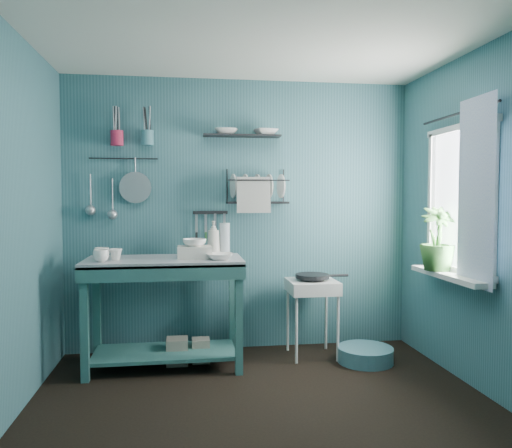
{
  "coord_description": "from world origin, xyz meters",
  "views": [
    {
      "loc": [
        -0.52,
        -3.13,
        1.41
      ],
      "look_at": [
        0.05,
        0.85,
        1.2
      ],
      "focal_mm": 35.0,
      "sensor_mm": 36.0,
      "label": 1
    }
  ],
  "objects": [
    {
      "name": "floor",
      "position": [
        0.0,
        0.0,
        0.0
      ],
      "size": [
        3.2,
        3.2,
        0.0
      ],
      "primitive_type": "plane",
      "color": "black",
      "rests_on": "ground"
    },
    {
      "name": "ceiling",
      "position": [
        0.0,
        0.0,
        2.5
      ],
      "size": [
        3.2,
        3.2,
        0.0
      ],
      "primitive_type": "plane",
      "rotation": [
        3.14,
        0.0,
        0.0
      ],
      "color": "silver",
      "rests_on": "ground"
    },
    {
      "name": "wall_back",
      "position": [
        0.0,
        1.5,
        1.25
      ],
      "size": [
        3.2,
        0.0,
        3.2
      ],
      "primitive_type": "plane",
      "rotation": [
        1.57,
        0.0,
        0.0
      ],
      "color": "#34626A",
      "rests_on": "ground"
    },
    {
      "name": "wall_front",
      "position": [
        0.0,
        -1.5,
        1.25
      ],
      "size": [
        3.2,
        0.0,
        3.2
      ],
      "primitive_type": "plane",
      "rotation": [
        -1.57,
        0.0,
        0.0
      ],
      "color": "#34626A",
      "rests_on": "ground"
    },
    {
      "name": "wall_left",
      "position": [
        -1.6,
        0.0,
        1.25
      ],
      "size": [
        0.0,
        3.0,
        3.0
      ],
      "primitive_type": "plane",
      "rotation": [
        1.57,
        0.0,
        1.57
      ],
      "color": "#34626A",
      "rests_on": "ground"
    },
    {
      "name": "wall_right",
      "position": [
        1.6,
        0.0,
        1.25
      ],
      "size": [
        0.0,
        3.0,
        3.0
      ],
      "primitive_type": "plane",
      "rotation": [
        1.57,
        0.0,
        -1.57
      ],
      "color": "#34626A",
      "rests_on": "ground"
    },
    {
      "name": "work_counter",
      "position": [
        -0.69,
        1.05,
        0.45
      ],
      "size": [
        1.32,
        0.71,
        0.91
      ],
      "primitive_type": "cube",
      "rotation": [
        0.0,
        0.0,
        -0.06
      ],
      "color": "#306662",
      "rests_on": "floor"
    },
    {
      "name": "mug_left",
      "position": [
        -1.17,
        0.89,
        0.96
      ],
      "size": [
        0.12,
        0.12,
        0.1
      ],
      "primitive_type": "imported",
      "color": "white",
      "rests_on": "work_counter"
    },
    {
      "name": "mug_mid",
      "position": [
        -1.07,
        0.99,
        0.96
      ],
      "size": [
        0.14,
        0.14,
        0.09
      ],
      "primitive_type": "imported",
      "rotation": [
        0.0,
        0.0,
        0.52
      ],
      "color": "white",
      "rests_on": "work_counter"
    },
    {
      "name": "mug_right",
      "position": [
        -1.19,
        1.05,
        0.96
      ],
      "size": [
        0.17,
        0.17,
        0.1
      ],
      "primitive_type": "imported",
      "rotation": [
        0.0,
        0.0,
        1.05
      ],
      "color": "white",
      "rests_on": "work_counter"
    },
    {
      "name": "wash_tub",
      "position": [
        -0.44,
        1.03,
        0.96
      ],
      "size": [
        0.28,
        0.22,
        0.1
      ],
      "primitive_type": "cube",
      "color": "silver",
      "rests_on": "work_counter"
    },
    {
      "name": "tub_bowl",
      "position": [
        -0.44,
        1.03,
        1.04
      ],
      "size": [
        0.2,
        0.19,
        0.06
      ],
      "primitive_type": "imported",
      "color": "white",
      "rests_on": "wash_tub"
    },
    {
      "name": "soap_bottle",
      "position": [
        -0.27,
        1.25,
        1.06
      ],
      "size": [
        0.11,
        0.12,
        0.3
      ],
      "primitive_type": "imported",
      "color": "silver",
      "rests_on": "work_counter"
    },
    {
      "name": "water_bottle",
      "position": [
        -0.17,
        1.27,
        1.05
      ],
      "size": [
        0.09,
        0.09,
        0.28
      ],
      "primitive_type": "cylinder",
      "color": "silver",
      "rests_on": "work_counter"
    },
    {
      "name": "counter_bowl",
      "position": [
        -0.24,
        0.9,
        0.94
      ],
      "size": [
        0.22,
        0.22,
        0.05
      ],
      "primitive_type": "imported",
      "color": "white",
      "rests_on": "work_counter"
    },
    {
      "name": "hotplate_stand",
      "position": [
        0.6,
        1.15,
        0.34
      ],
      "size": [
        0.49,
        0.49,
        0.68
      ],
      "primitive_type": "cube",
      "rotation": [
        0.0,
        0.0,
        -0.17
      ],
      "color": "silver",
      "rests_on": "floor"
    },
    {
      "name": "frying_pan",
      "position": [
        0.6,
        1.15,
        0.72
      ],
      "size": [
        0.3,
        0.3,
        0.03
      ],
      "primitive_type": "cylinder",
      "color": "black",
      "rests_on": "hotplate_stand"
    },
    {
      "name": "knife_strip",
      "position": [
        -0.29,
        1.47,
        1.28
      ],
      "size": [
        0.32,
        0.05,
        0.03
      ],
      "primitive_type": "cube",
      "rotation": [
        0.0,
        0.0,
        0.09
      ],
      "color": "black",
      "rests_on": "wall_back"
    },
    {
      "name": "dish_rack",
      "position": [
        0.14,
        1.37,
        1.52
      ],
      "size": [
        0.58,
        0.33,
        0.32
      ],
      "primitive_type": "cube",
      "rotation": [
        0.0,
        0.0,
        0.17
      ],
      "color": "black",
      "rests_on": "wall_back"
    },
    {
      "name": "upper_shelf",
      "position": [
        -0.0,
        1.4,
        1.97
      ],
      "size": [
        0.7,
        0.19,
        0.02
      ],
      "primitive_type": "cube",
      "rotation": [
        0.0,
        0.0,
        -0.02
      ],
      "color": "black",
      "rests_on": "wall_back"
    },
    {
      "name": "shelf_bowl_left",
      "position": [
        -0.14,
        1.4,
        2.04
      ],
      "size": [
        0.23,
        0.23,
        0.05
      ],
      "primitive_type": "imported",
      "rotation": [
        0.0,
        0.0,
        -0.12
      ],
      "color": "white",
      "rests_on": "upper_shelf"
    },
    {
      "name": "shelf_bowl_right",
      "position": [
        0.22,
        1.4,
        2.04
      ],
      "size": [
        0.25,
        0.25,
        0.05
      ],
      "primitive_type": "imported",
      "rotation": [
        0.0,
        0.0,
        0.13
      ],
      "color": "white",
      "rests_on": "upper_shelf"
    },
    {
      "name": "utensil_cup_magenta",
      "position": [
        -1.11,
        1.42,
        1.94
      ],
      "size": [
        0.11,
        0.11,
        0.13
      ],
      "primitive_type": "cylinder",
      "color": "#B42142",
      "rests_on": "wall_back"
    },
    {
      "name": "utensil_cup_teal",
      "position": [
        -0.84,
        1.42,
        1.94
      ],
      "size": [
        0.11,
        0.11,
        0.13
      ],
      "primitive_type": "cylinder",
      "color": "teal",
      "rests_on": "wall_back"
    },
    {
      "name": "colander",
      "position": [
        -0.96,
        1.45,
        1.5
      ],
      "size": [
        0.28,
        0.03,
        0.28
      ],
      "primitive_type": "cylinder",
      "rotation": [
        1.54,
        0.0,
        0.0
      ],
      "color": "#A5A8AD",
      "rests_on": "wall_back"
    },
    {
      "name": "ladle_outer",
      "position": [
        -1.34,
        1.46,
        1.47
      ],
      "size": [
        0.01,
        0.01,
        0.3
      ],
      "primitive_type": "cylinder",
      "color": "#A5A8AD",
      "rests_on": "wall_back"
    },
    {
      "name": "ladle_inner",
      "position": [
        -1.16,
        1.46,
        1.43
      ],
      "size": [
        0.01,
        0.01,
        0.3
      ],
      "primitive_type": "cylinder",
      "color": "#A5A8AD",
      "rests_on": "wall_back"
    },
    {
      "name": "hook_rail",
      "position": [
        -1.06,
        1.47,
        1.76
      ],
      "size": [
        0.6,
        0.01,
        0.01
      ],
      "primitive_type": "cylinder",
      "rotation": [
        0.0,
        1.57,
        0.0
      ],
      "color": "black",
      "rests_on": "wall_back"
    },
    {
      "name": "window_glass",
      "position": [
        1.59,
        0.45,
        1.4
      ],
      "size": [
        0.0,
        1.1,
        1.1
      ],
      "primitive_type": "plane",
      "rotation": [
        1.57,
        0.0,
        1.57
      ],
      "color": "white",
      "rests_on": "wall_right"
    },
    {
      "name": "windowsill",
      "position": [
        1.5,
        0.45,
        0.81
      ],
      "size": [
        0.16,
        0.95,
        0.04
      ],
      "primitive_type": "cube",
      "color": "silver",
      "rests_on": "wall_right"
    },
    {
      "name": "curtain",
      "position": [
        1.52,
        0.15,
        1.45
      ],
      "size": [
        0.0,
        1.35,
        1.35
      ],
      "primitive_type": "plane",
      "rotation": [
        1.57,
        0.0,
        1.57
      ],
      "color": "white",
      "rests_on": "wall_right"
    },
    {
      "name": "curtain_rod",
      "position": [
        1.54,
        0.45,
        2.05
      ],
      "size": [
        0.02,
        1.05,
        0.02
      ],
      "primitive_type": "cylinder",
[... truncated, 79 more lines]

